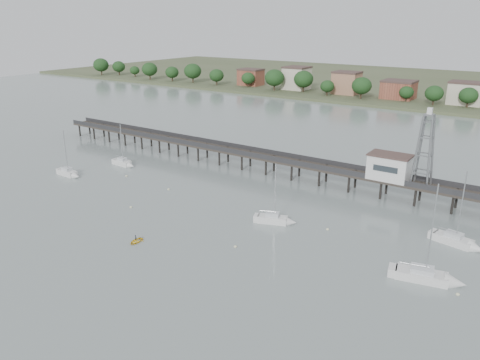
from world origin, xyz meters
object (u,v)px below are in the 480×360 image
object	(u,v)px
sailboat_b	(125,164)
yellow_dinghy	(136,242)
lattice_tower	(425,151)
sailboat_e	(461,243)
sailboat_d	(434,278)
sailboat_c	(278,220)
white_tender	(123,162)
pier	(283,160)
sailboat_a	(70,174)

from	to	relation	value
sailboat_b	yellow_dinghy	xyz separation A→B (m)	(34.08, -28.60, -0.65)
lattice_tower	sailboat_e	xyz separation A→B (m)	(10.91, -15.44, -10.46)
sailboat_e	sailboat_d	bearing A→B (deg)	-82.21
sailboat_c	white_tender	bearing A→B (deg)	148.83
yellow_dinghy	white_tender	bearing A→B (deg)	135.66
pier	sailboat_c	bearing A→B (deg)	-61.97
pier	sailboat_e	distance (m)	45.25
sailboat_c	sailboat_b	bearing A→B (deg)	149.98
sailboat_e	white_tender	size ratio (longest dim) A/B	3.53
sailboat_c	sailboat_e	world-z (taller)	sailboat_e
sailboat_e	sailboat_d	size ratio (longest dim) A/B	0.87
sailboat_d	sailboat_b	xyz separation A→B (m)	(-78.21, 13.48, 0.02)
sailboat_e	sailboat_a	xyz separation A→B (m)	(-83.65, -13.69, 0.01)
lattice_tower	sailboat_c	distance (m)	32.42
sailboat_d	sailboat_a	world-z (taller)	sailboat_d
pier	sailboat_b	xyz separation A→B (m)	(-36.77, -16.04, -3.14)
sailboat_c	sailboat_d	distance (m)	28.82
lattice_tower	yellow_dinghy	bearing A→B (deg)	-127.44
pier	sailboat_c	size ratio (longest dim) A/B	12.61
sailboat_d	white_tender	size ratio (longest dim) A/B	4.07
lattice_tower	yellow_dinghy	xyz separation A→B (m)	(-34.18, -44.64, -11.10)
sailboat_e	sailboat_b	distance (m)	79.18
sailboat_c	sailboat_d	size ratio (longest dim) A/B	0.76
yellow_dinghy	lattice_tower	bearing A→B (deg)	47.85
sailboat_a	white_tender	size ratio (longest dim) A/B	3.03
sailboat_b	sailboat_a	size ratio (longest dim) A/B	0.97
sailboat_a	yellow_dinghy	world-z (taller)	sailboat_a
lattice_tower	white_tender	distance (m)	72.76
white_tender	yellow_dinghy	xyz separation A→B (m)	(36.30, -30.06, -0.43)
sailboat_d	sailboat_b	size ratio (longest dim) A/B	1.38
sailboat_d	white_tender	xyz separation A→B (m)	(-80.42, 14.94, -0.20)
sailboat_b	white_tender	bearing A→B (deg)	148.40
pier	lattice_tower	distance (m)	32.34
sailboat_e	yellow_dinghy	distance (m)	53.72
pier	sailboat_d	size ratio (longest dim) A/B	9.64
lattice_tower	yellow_dinghy	distance (m)	57.31
sailboat_c	sailboat_d	world-z (taller)	sailboat_d
sailboat_c	sailboat_e	xyz separation A→B (m)	(29.35, 9.09, -0.01)
sailboat_d	pier	bearing A→B (deg)	132.52
lattice_tower	sailboat_c	xyz separation A→B (m)	(-18.44, -24.53, -10.45)
pier	sailboat_a	xyz separation A→B (m)	(-41.24, -29.14, -3.14)
sailboat_d	yellow_dinghy	bearing A→B (deg)	-173.10
pier	sailboat_e	world-z (taller)	sailboat_e
lattice_tower	sailboat_d	world-z (taller)	lattice_tower
sailboat_c	sailboat_a	distance (m)	54.49
sailboat_e	white_tender	world-z (taller)	sailboat_e
sailboat_e	sailboat_d	distance (m)	14.11
sailboat_c	white_tender	distance (m)	52.98
sailboat_b	sailboat_d	bearing A→B (deg)	-7.95
lattice_tower	white_tender	size ratio (longest dim) A/B	4.05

